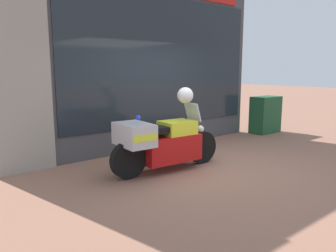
# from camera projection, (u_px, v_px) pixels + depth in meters

# --- Properties ---
(ground_plane) EXTENTS (60.00, 60.00, 0.00)m
(ground_plane) POSITION_uv_depth(u_px,v_px,m) (204.00, 166.00, 6.28)
(ground_plane) COLOR #8E604C
(shop_building) EXTENTS (6.56, 0.55, 3.92)m
(shop_building) POSITION_uv_depth(u_px,v_px,m) (126.00, 63.00, 7.18)
(shop_building) COLOR #424247
(shop_building) RESTS_ON ground
(window_display) EXTENTS (5.05, 0.30, 2.11)m
(window_display) POSITION_uv_depth(u_px,v_px,m) (159.00, 125.00, 8.03)
(window_display) COLOR slate
(window_display) RESTS_ON ground
(paramedic_motorcycle) EXTENTS (2.28, 0.78, 1.21)m
(paramedic_motorcycle) POSITION_uv_depth(u_px,v_px,m) (162.00, 142.00, 5.88)
(paramedic_motorcycle) COLOR black
(paramedic_motorcycle) RESTS_ON ground
(utility_cabinet) EXTENTS (0.90, 0.50, 1.06)m
(utility_cabinet) POSITION_uv_depth(u_px,v_px,m) (265.00, 115.00, 9.58)
(utility_cabinet) COLOR #1E4C2D
(utility_cabinet) RESTS_ON ground
(white_helmet) EXTENTS (0.30, 0.30, 0.30)m
(white_helmet) POSITION_uv_depth(u_px,v_px,m) (185.00, 95.00, 6.04)
(white_helmet) COLOR white
(white_helmet) RESTS_ON paramedic_motorcycle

